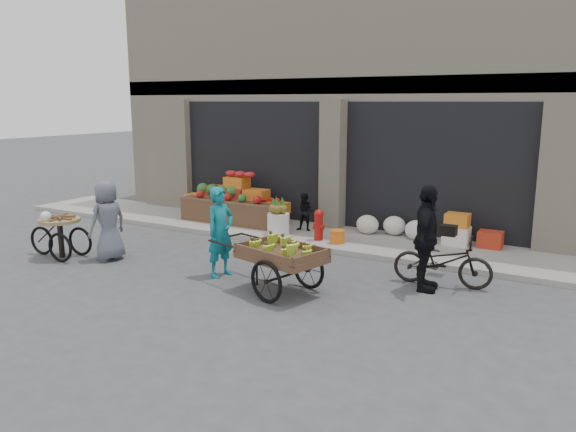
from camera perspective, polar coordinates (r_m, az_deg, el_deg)
The scene contains 15 objects.
ground at distance 10.17m, azimuth -7.88°, elevation -7.04°, with size 80.00×80.00×0.00m, color #424244.
sidewalk at distance 13.49m, azimuth 2.85°, elevation -2.01°, with size 18.00×2.20×0.12m, color gray.
building at distance 16.71m, azimuth 9.30°, elevation 11.93°, with size 14.00×6.45×7.00m.
fruit_display at distance 14.86m, azimuth -5.17°, elevation 1.64°, with size 3.10×1.12×1.24m.
pineapple_bin at distance 13.35m, azimuth -0.99°, elevation -0.78°, with size 0.52×0.52×0.50m, color silver.
fire_hydrant at distance 12.76m, azimuth 3.13°, elevation -0.77°, with size 0.22×0.22×0.71m.
orange_bucket at distance 12.55m, azimuth 5.05°, elevation -2.09°, with size 0.32×0.32×0.30m, color orange.
right_bay_goods at distance 13.03m, azimuth 14.37°, elevation -1.29°, with size 3.35×0.60×0.70m.
seated_person at distance 13.62m, azimuth 1.75°, elevation 0.39°, with size 0.45×0.35×0.93m, color black.
banana_cart at distance 9.53m, azimuth -0.90°, elevation -3.58°, with size 2.58×1.53×1.01m.
vendor_woman at distance 10.49m, azimuth -6.88°, elevation -1.63°, with size 0.62×0.41×1.69m, color #107380.
tricycle_cart at distance 12.65m, azimuth -22.15°, elevation -1.44°, with size 1.45×0.93×0.95m.
vendor_grey at distance 12.07m, azimuth -17.84°, elevation -0.46°, with size 0.81×0.53×1.65m, color slate.
bicycle at distance 10.33m, azimuth 15.43°, elevation -4.45°, with size 0.60×1.72×0.90m, color black.
cyclist at distance 9.89m, azimuth 13.86°, elevation -2.24°, with size 1.08×0.45×1.85m, color black.
Camera 1 is at (5.98, -7.57, 3.23)m, focal length 35.00 mm.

